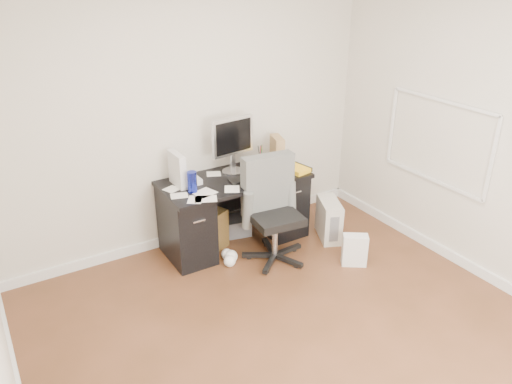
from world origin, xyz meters
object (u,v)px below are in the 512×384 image
pc_tower (329,219)px  desk (235,209)px  lcd_monitor (233,145)px  office_chair (275,212)px  keyboard (248,179)px  wicker_basket (201,230)px

pc_tower → desk: bearing=179.2°
lcd_monitor → office_chair: lcd_monitor is taller
desk → lcd_monitor: 0.66m
pc_tower → office_chair: bearing=-150.8°
keyboard → office_chair: size_ratio=0.36×
keyboard → wicker_basket: (-0.45, 0.20, -0.55)m
lcd_monitor → keyboard: bearing=-89.0°
lcd_monitor → pc_tower: bearing=-38.9°
office_chair → lcd_monitor: bearing=106.8°
desk → keyboard: (0.09, -0.12, 0.36)m
wicker_basket → lcd_monitor: bearing=5.6°
lcd_monitor → keyboard: size_ratio=1.57×
lcd_monitor → desk: bearing=-120.2°
lcd_monitor → office_chair: (0.12, -0.62, -0.52)m
desk → keyboard: bearing=-52.8°
lcd_monitor → pc_tower: size_ratio=1.38×
desk → pc_tower: (0.92, -0.43, -0.18)m
keyboard → wicker_basket: keyboard is taller
lcd_monitor → wicker_basket: (-0.42, -0.04, -0.84)m
desk → pc_tower: 1.03m
desk → office_chair: 0.54m
desk → pc_tower: desk is taller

